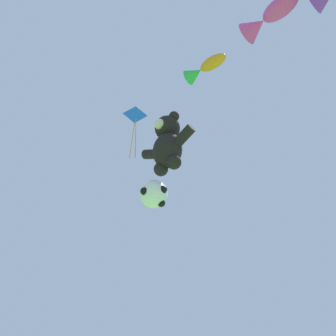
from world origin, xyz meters
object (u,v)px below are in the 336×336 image
at_px(teddy_bear_kite, 167,143).
at_px(fish_kite_magenta, 267,18).
at_px(diamond_kite, 135,120).
at_px(soccer_ball_kite, 154,194).
at_px(fish_kite_tangerine, 204,68).

relative_size(teddy_bear_kite, fish_kite_magenta, 1.22).
relative_size(teddy_bear_kite, diamond_kite, 0.90).
xyz_separation_m(fish_kite_magenta, diamond_kite, (-6.34, -0.15, -0.83)).
height_order(teddy_bear_kite, diamond_kite, diamond_kite).
relative_size(soccer_ball_kite, fish_kite_tangerine, 0.64).
bearing_deg(fish_kite_magenta, soccer_ball_kite, -179.20).
height_order(fish_kite_tangerine, fish_kite_magenta, fish_kite_magenta).
distance_m(soccer_ball_kite, fish_kite_tangerine, 4.95).
height_order(fish_kite_tangerine, diamond_kite, diamond_kite).
bearing_deg(soccer_ball_kite, teddy_bear_kite, 4.22).
bearing_deg(fish_kite_magenta, diamond_kite, -178.61).
distance_m(teddy_bear_kite, fish_kite_magenta, 5.42).
xyz_separation_m(soccer_ball_kite, fish_kite_tangerine, (2.52, -0.08, 4.26)).
distance_m(fish_kite_tangerine, fish_kite_magenta, 2.71).
bearing_deg(teddy_bear_kite, diamond_kite, -175.92).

